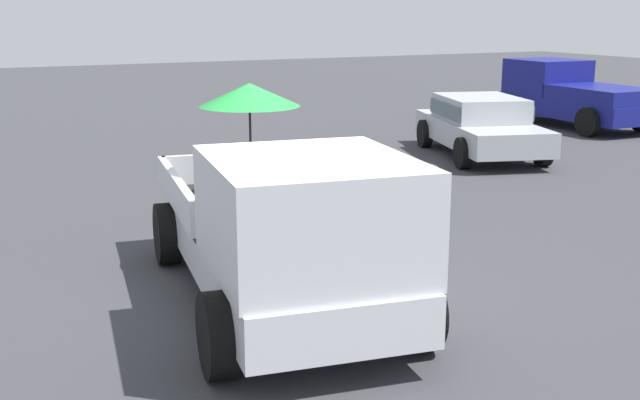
% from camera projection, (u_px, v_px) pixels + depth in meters
% --- Properties ---
extents(ground_plane, '(80.00, 80.00, 0.00)m').
position_uv_depth(ground_plane, '(275.00, 299.00, 9.22)').
color(ground_plane, '#38383D').
extents(pickup_truck_main, '(5.28, 2.89, 2.37)m').
position_uv_depth(pickup_truck_main, '(284.00, 227.00, 8.59)').
color(pickup_truck_main, black).
rests_on(pickup_truck_main, ground).
extents(pickup_truck_red, '(4.86, 2.30, 1.80)m').
position_uv_depth(pickup_truck_red, '(570.00, 95.00, 22.59)').
color(pickup_truck_red, black).
rests_on(pickup_truck_red, ground).
extents(parked_sedan_near, '(4.63, 2.96, 1.33)m').
position_uv_depth(parked_sedan_near, '(480.00, 123.00, 17.99)').
color(parked_sedan_near, black).
rests_on(parked_sedan_near, ground).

